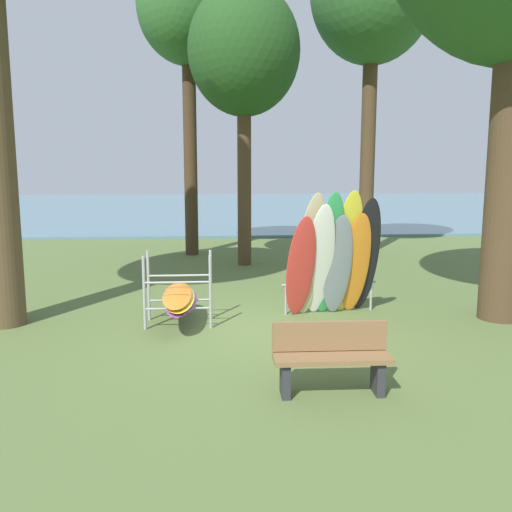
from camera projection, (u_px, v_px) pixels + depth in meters
ground_plane at (262, 329)px, 9.27m from camera, size 80.00×80.00×0.00m
lake_water at (226, 206)px, 39.13m from camera, size 80.00×36.00×0.10m
tree_mid_behind at (244, 53)px, 14.65m from camera, size 3.01×3.01×7.53m
tree_far_left_back at (188, 10)px, 16.22m from camera, size 3.01×3.01×9.18m
leaning_board_pile at (333, 260)px, 9.92m from camera, size 1.83×0.99×2.32m
board_storage_rack at (180, 297)px, 9.52m from camera, size 1.15×2.12×1.25m
park_bench at (331, 356)px, 6.58m from camera, size 1.41×0.43×0.85m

